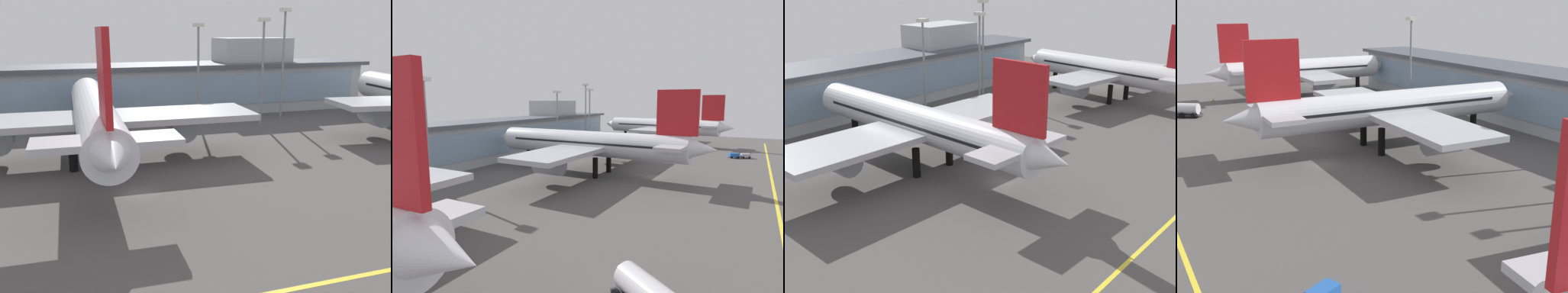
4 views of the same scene
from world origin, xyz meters
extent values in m
plane|color=#514F4C|center=(0.00, 0.00, 0.00)|extent=(180.00, 180.00, 0.00)
cube|color=yellow|center=(0.00, -22.00, 0.01)|extent=(144.00, 0.50, 0.01)
cube|color=#ADB2B7|center=(0.00, 46.11, 4.93)|extent=(119.23, 12.00, 9.87)
cube|color=#84A3BC|center=(0.00, 40.06, 5.43)|extent=(114.46, 0.20, 6.31)
cube|color=#4C515B|center=(0.00, 46.11, 10.27)|extent=(122.23, 14.00, 0.80)
cube|color=#ADB2B7|center=(35.77, 48.11, 12.87)|extent=(16.00, 10.00, 6.00)
cylinder|color=black|center=(-6.31, 10.46, 2.14)|extent=(1.10, 1.10, 4.28)
cylinder|color=black|center=(0.11, 10.25, 2.14)|extent=(1.10, 1.10, 4.28)
cylinder|color=black|center=(-2.44, 30.33, 2.14)|extent=(1.10, 1.10, 4.28)
cylinder|color=silver|center=(-2.98, 13.83, 6.69)|extent=(6.79, 43.61, 5.36)
cone|color=silver|center=(-2.22, 37.15, 6.69)|extent=(5.24, 4.99, 5.09)
cone|color=silver|center=(-3.76, -9.76, 7.10)|extent=(4.74, 6.04, 4.55)
cube|color=#84A3BC|center=(-2.33, 33.81, 7.63)|extent=(4.14, 3.88, 1.61)
cube|color=black|center=(-2.98, 13.83, 7.10)|extent=(6.61, 36.66, 0.43)
cube|color=#B7BAC1|center=(-2.98, 13.83, 6.03)|extent=(44.04, 11.87, 0.86)
cylinder|color=#999EA8|center=(-15.17, 15.80, 3.91)|extent=(3.93, 5.77, 3.75)
cylinder|color=#999EA8|center=(9.30, 14.99, 3.91)|extent=(3.93, 5.77, 3.75)
cube|color=red|center=(-3.62, -5.28, 13.66)|extent=(0.90, 7.84, 8.57)
cube|color=#B7BAC1|center=(-3.62, -5.28, 7.50)|extent=(14.14, 5.24, 0.69)
cylinder|color=black|center=(49.36, 9.13, 2.12)|extent=(1.10, 1.10, 4.25)
cylinder|color=black|center=(55.68, 8.31, 2.12)|extent=(1.10, 1.10, 4.25)
cylinder|color=black|center=(54.89, 26.96, 2.12)|extent=(1.10, 1.10, 4.25)
cylinder|color=silver|center=(52.93, 11.89, 6.63)|extent=(10.40, 40.33, 5.31)
cone|color=silver|center=(55.71, 33.30, 6.63)|extent=(5.61, 5.39, 5.04)
cube|color=#84A3BC|center=(55.30, 30.13, 7.56)|extent=(4.43, 4.20, 1.59)
cube|color=black|center=(52.93, 11.89, 7.03)|extent=(9.63, 33.99, 0.42)
cube|color=#B7BAC1|center=(52.93, 11.89, 5.97)|extent=(36.11, 14.04, 0.85)
cylinder|color=#999EA8|center=(43.35, 14.59, 3.87)|extent=(4.35, 5.63, 3.72)
cylinder|color=#999EA8|center=(62.88, 12.06, 3.87)|extent=(4.35, 5.63, 3.72)
cylinder|color=gray|center=(29.72, 30.07, 9.54)|extent=(0.44, 0.44, 19.09)
cube|color=silver|center=(29.72, 30.07, 19.44)|extent=(1.80, 1.80, 0.70)
cylinder|color=gray|center=(36.86, 35.27, 10.56)|extent=(0.44, 0.44, 21.11)
cube|color=silver|center=(36.86, 35.27, 21.46)|extent=(1.80, 1.80, 0.70)
cylinder|color=gray|center=(18.86, 35.67, 9.09)|extent=(0.44, 0.44, 18.18)
cube|color=silver|center=(18.86, 35.67, 18.53)|extent=(1.80, 1.80, 0.70)
camera|label=1|loc=(-8.05, -46.10, 17.70)|focal=40.69mm
camera|label=2|loc=(-65.17, -18.13, 15.87)|focal=29.79mm
camera|label=3|loc=(-49.18, -38.94, 27.64)|focal=45.29mm
camera|label=4|loc=(64.83, -26.84, 22.65)|focal=46.16mm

